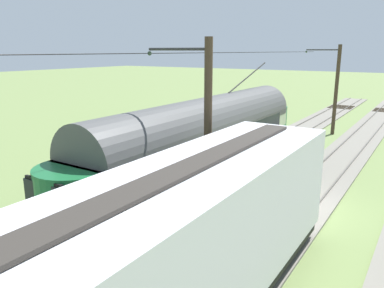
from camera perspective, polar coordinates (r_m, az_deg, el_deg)
ground_plane at (r=16.97m, az=15.73°, el=-8.98°), size 220.00×220.00×0.00m
track_adjacent_siding at (r=17.23m, az=16.05°, el=-8.45°), size 2.80×80.00×0.18m
track_third_siding at (r=18.97m, az=2.31°, el=-5.81°), size 2.80×80.00×0.18m
vintage_streetcar at (r=18.11m, az=1.92°, el=0.54°), size 2.65×18.09×5.58m
boxcar_adjacent at (r=8.74m, az=-1.70°, el=-15.50°), size 2.96×12.57×3.85m
catenary_pole_foreground at (r=31.46m, az=20.79°, el=7.84°), size 2.73×0.28×6.90m
catenary_pole_mid_near at (r=13.25m, az=2.13°, el=1.49°), size 2.73×0.28×6.90m
spare_tie_stack at (r=23.59m, az=2.18°, el=-1.29°), size 2.40×2.40×0.54m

